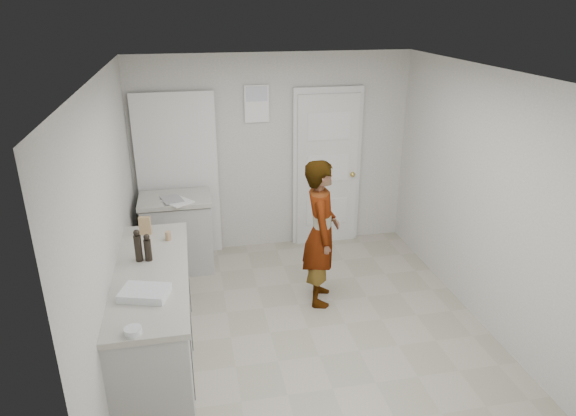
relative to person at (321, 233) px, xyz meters
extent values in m
plane|color=#9D9884|center=(-0.25, -0.51, -0.80)|extent=(4.00, 4.00, 0.00)
plane|color=#B2B0A8|center=(-0.25, 1.49, 0.45)|extent=(3.50, 0.00, 3.50)
plane|color=#B2B0A8|center=(-0.25, -2.51, 0.45)|extent=(3.50, 0.00, 3.50)
plane|color=#B2B0A8|center=(-2.00, -0.51, 0.45)|extent=(0.00, 4.00, 4.00)
plane|color=#B2B0A8|center=(1.50, -0.51, 0.45)|extent=(0.00, 4.00, 4.00)
plane|color=silver|center=(-0.25, -0.51, 1.70)|extent=(4.00, 4.00, 0.00)
cube|color=silver|center=(0.45, 1.42, 0.20)|extent=(0.80, 0.05, 2.00)
cube|color=silver|center=(0.45, 1.45, 0.23)|extent=(0.90, 0.04, 2.10)
sphere|color=gold|center=(0.78, 1.37, 0.15)|extent=(0.07, 0.07, 0.07)
cube|color=white|center=(-0.45, 1.46, 1.10)|extent=(0.30, 0.02, 0.45)
cube|color=black|center=(-1.45, 1.46, 0.22)|extent=(0.90, 0.05, 2.04)
cube|color=silver|center=(-1.45, 1.43, 0.23)|extent=(0.98, 0.02, 2.10)
cube|color=#B1B1AD|center=(-1.70, -0.71, -0.37)|extent=(0.60, 1.90, 0.86)
cube|color=black|center=(-1.70, -0.71, -0.76)|extent=(0.56, 1.86, 0.08)
cube|color=#ACA99D|center=(-1.70, -0.71, 0.10)|extent=(0.64, 1.96, 0.05)
cube|color=#B1B1AD|center=(-1.50, 1.04, -0.37)|extent=(0.80, 0.55, 0.86)
cube|color=black|center=(-1.50, 1.04, -0.76)|extent=(0.75, 0.54, 0.08)
cube|color=#ACA99D|center=(-1.50, 1.04, 0.10)|extent=(0.84, 0.61, 0.05)
imported|color=silver|center=(0.00, 0.00, 0.00)|extent=(0.50, 0.65, 1.59)
cube|color=#A68253|center=(-1.77, 0.05, 0.22)|extent=(0.12, 0.06, 0.18)
cylinder|color=tan|center=(-1.55, -0.13, 0.17)|extent=(0.06, 0.06, 0.09)
cylinder|color=black|center=(-1.71, -0.52, 0.23)|extent=(0.06, 0.06, 0.20)
sphere|color=black|center=(-1.71, -0.52, 0.35)|extent=(0.05, 0.05, 0.05)
cylinder|color=black|center=(-1.79, -0.51, 0.25)|extent=(0.07, 0.07, 0.24)
sphere|color=black|center=(-1.79, -0.51, 0.40)|extent=(0.06, 0.06, 0.06)
cube|color=silver|center=(-1.71, -1.13, 0.16)|extent=(0.41, 0.34, 0.06)
cube|color=white|center=(-1.71, -1.13, 0.15)|extent=(0.36, 0.29, 0.05)
cylinder|color=silver|center=(-1.77, -1.61, 0.15)|extent=(0.12, 0.12, 0.05)
sphere|color=white|center=(-1.79, -1.62, 0.15)|extent=(0.04, 0.04, 0.04)
sphere|color=white|center=(-1.75, -1.60, 0.15)|extent=(0.04, 0.04, 0.04)
cube|color=white|center=(-1.47, 0.88, 0.13)|extent=(0.40, 0.41, 0.01)
camera|label=1|loc=(-1.30, -4.72, 2.26)|focal=32.00mm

